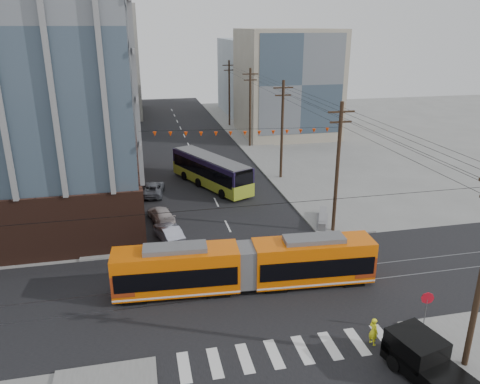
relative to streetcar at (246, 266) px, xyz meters
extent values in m
plane|color=slate|center=(0.76, -3.84, -1.65)|extent=(160.00, 160.00, 0.00)
cube|color=#8C99A5|center=(-16.24, 48.16, 7.35)|extent=(18.00, 16.00, 18.00)
cube|color=gray|center=(16.76, 44.16, 6.35)|extent=(14.00, 14.00, 16.00)
cube|color=gray|center=(-13.24, 68.16, 8.35)|extent=(16.00, 18.00, 20.00)
cube|color=#8C99A5|center=(18.76, 64.16, 5.35)|extent=(16.00, 16.00, 14.00)
cylinder|color=black|center=(9.26, 52.16, 3.85)|extent=(0.30, 0.30, 11.00)
imported|color=#AEB1C5|center=(-4.45, 8.42, -0.97)|extent=(2.44, 4.38, 1.37)
imported|color=#B5AAA9|center=(-4.81, 12.65, -1.03)|extent=(2.58, 4.54, 1.24)
imported|color=#51545E|center=(-5.26, 19.74, -0.99)|extent=(2.84, 5.00, 1.32)
imported|color=#FCFF1E|center=(5.48, -7.18, -0.83)|extent=(0.55, 0.69, 1.64)
cube|color=gray|center=(9.06, 9.03, -1.23)|extent=(2.53, 4.20, 0.83)
camera|label=1|loc=(-6.25, -26.51, 14.95)|focal=35.00mm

